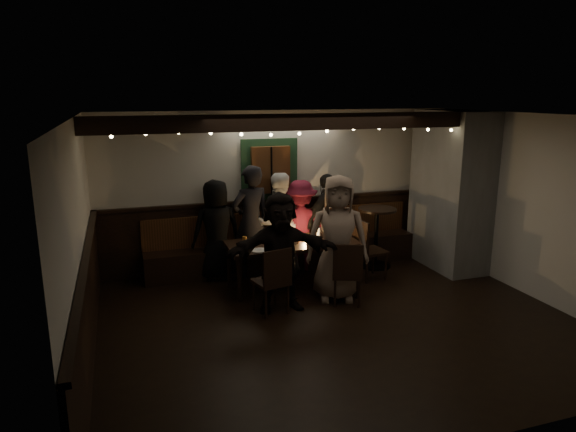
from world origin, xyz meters
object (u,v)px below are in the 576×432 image
object	(u,v)px
chair_near_right	(347,270)
high_top	(376,230)
person_e	(328,221)
person_g	(337,238)
person_c	(278,223)
person_b	(251,221)
person_d	(300,226)
chair_near_left	(274,277)
chair_end	(366,246)
person_a	(216,230)
dining_table	(292,246)
person_f	(281,252)

from	to	relation	value
chair_near_right	high_top	distance (m)	1.77
person_e	person_g	bearing A→B (deg)	48.30
person_g	person_c	bearing A→B (deg)	126.57
person_b	person_d	xyz separation A→B (m)	(0.84, 0.01, -0.14)
person_d	person_e	world-z (taller)	person_e
chair_near_left	chair_near_right	world-z (taller)	chair_near_left
high_top	person_e	bearing A→B (deg)	160.87
person_c	person_d	xyz separation A→B (m)	(0.38, -0.02, -0.07)
chair_end	person_b	size ratio (longest dim) A/B	0.54
person_g	person_a	bearing A→B (deg)	154.70
high_top	person_c	world-z (taller)	person_c
chair_end	chair_near_right	bearing A→B (deg)	-129.85
chair_end	person_d	xyz separation A→B (m)	(-0.81, 0.77, 0.21)
dining_table	high_top	bearing A→B (deg)	14.23
person_a	person_b	bearing A→B (deg)	169.34
person_f	person_g	world-z (taller)	person_g
person_e	person_f	distance (m)	1.93
dining_table	person_e	bearing A→B (deg)	38.41
person_b	person_c	size ratio (longest dim) A/B	1.09
chair_near_right	person_g	size ratio (longest dim) A/B	0.50
chair_near_right	person_b	xyz separation A→B (m)	(-0.95, 1.60, 0.39)
high_top	person_f	xyz separation A→B (m)	(-2.05, -1.17, 0.17)
person_a	person_c	distance (m)	1.00
person_c	chair_near_left	bearing A→B (deg)	62.64
high_top	person_c	size ratio (longest dim) A/B	0.62
chair_near_right	person_c	distance (m)	1.73
person_d	person_b	bearing A→B (deg)	11.17
person_f	person_g	xyz separation A→B (m)	(0.87, 0.11, 0.08)
person_b	person_g	distance (m)	1.60
chair_near_left	person_e	bearing A→B (deg)	48.21
person_c	dining_table	bearing A→B (deg)	82.33
person_a	person_e	bearing A→B (deg)	172.90
chair_near_left	person_a	world-z (taller)	person_a
person_b	chair_end	bearing A→B (deg)	142.33
chair_near_left	person_e	size ratio (longest dim) A/B	0.58
chair_near_left	person_d	size ratio (longest dim) A/B	0.61
high_top	person_g	distance (m)	1.61
person_c	person_a	bearing A→B (deg)	-9.22
chair_near_left	person_b	size ratio (longest dim) A/B	0.51
chair_near_right	person_e	distance (m)	1.68
dining_table	person_b	bearing A→B (deg)	124.55
high_top	person_b	bearing A→B (deg)	173.04
dining_table	person_a	bearing A→B (deg)	144.73
person_d	person_a	bearing A→B (deg)	9.08
person_g	person_d	bearing A→B (deg)	110.99
person_d	person_g	distance (m)	1.34
chair_near_left	person_a	size ratio (longest dim) A/B	0.58
chair_near_left	chair_end	size ratio (longest dim) A/B	0.95
dining_table	person_d	bearing A→B (deg)	61.19
chair_near_left	person_f	xyz separation A→B (m)	(0.14, 0.14, 0.29)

